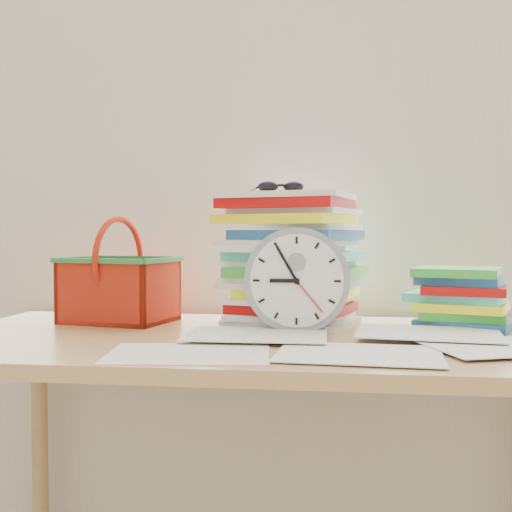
# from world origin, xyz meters

# --- Properties ---
(curtain) EXTENTS (2.40, 0.01, 2.50)m
(curtain) POSITION_xyz_m (0.00, 1.98, 1.30)
(curtain) COLOR silver
(curtain) RESTS_ON room_shell
(desk) EXTENTS (1.40, 0.70, 0.75)m
(desk) POSITION_xyz_m (0.00, 1.60, 0.68)
(desk) COLOR #AC8850
(desk) RESTS_ON ground
(paper_stack) EXTENTS (0.38, 0.34, 0.32)m
(paper_stack) POSITION_xyz_m (0.05, 1.80, 0.91)
(paper_stack) COLOR white
(paper_stack) RESTS_ON desk
(clock) EXTENTS (0.23, 0.05, 0.23)m
(clock) POSITION_xyz_m (0.08, 1.66, 0.87)
(clock) COLOR gray
(clock) RESTS_ON desk
(sunglasses) EXTENTS (0.15, 0.14, 0.03)m
(sunglasses) POSITION_xyz_m (0.03, 1.75, 1.08)
(sunglasses) COLOR black
(sunglasses) RESTS_ON paper_stack
(book_stack) EXTENTS (0.29, 0.25, 0.14)m
(book_stack) POSITION_xyz_m (0.45, 1.78, 0.82)
(book_stack) COLOR white
(book_stack) RESTS_ON desk
(basket) EXTENTS (0.29, 0.25, 0.26)m
(basket) POSITION_xyz_m (-0.37, 1.77, 0.88)
(basket) COLOR red
(basket) RESTS_ON desk
(scattered_papers) EXTENTS (1.26, 0.42, 0.02)m
(scattered_papers) POSITION_xyz_m (0.00, 1.60, 0.76)
(scattered_papers) COLOR white
(scattered_papers) RESTS_ON desk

